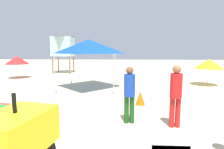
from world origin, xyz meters
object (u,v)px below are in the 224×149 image
Objects in this scene: surfboard_pile at (2,106)px; traffic_cone_near at (140,98)px; lifeguard_tower at (63,44)px; popup_canopy at (89,46)px; lifeguard_near_right at (176,92)px; beach_umbrella_far at (17,60)px; beach_umbrella_left at (209,64)px; lifeguard_near_left at (129,91)px.

surfboard_pile is 4.81× the size of traffic_cone_near.
traffic_cone_near is at bearing -58.27° from lifeguard_tower.
traffic_cone_near is (2.56, -3.09, -2.08)m from popup_canopy.
traffic_cone_near is at bearing 109.34° from lifeguard_near_right.
surfboard_pile is 1.51× the size of lifeguard_near_right.
beach_umbrella_far reaches higher than traffic_cone_near.
popup_canopy is 7.93m from lifeguard_tower.
lifeguard_tower reaches higher than lifeguard_near_right.
lifeguard_tower is 12.40m from beach_umbrella_left.
lifeguard_near_left is 5.50m from popup_canopy.
beach_umbrella_far is at bearing 169.93° from beach_umbrella_left.
beach_umbrella_left is at bearing 9.06° from popup_canopy.
beach_umbrella_far is at bearing 137.60° from lifeguard_near_right.
lifeguard_tower is at bearing 54.28° from beach_umbrella_far.
beach_umbrella_far is at bearing 116.42° from surfboard_pile.
surfboard_pile is at bearing -123.32° from popup_canopy.
lifeguard_near_right is at bearing -70.66° from traffic_cone_near.
lifeguard_near_right reaches higher than beach_umbrella_far.
surfboard_pile is 1.50× the size of beach_umbrella_far.
lifeguard_tower is at bearing 151.53° from beach_umbrella_left.
lifeguard_near_left reaches higher than traffic_cone_near.
beach_umbrella_left reaches higher than surfboard_pile.
lifeguard_near_right is at bearing -12.49° from surfboard_pile.
lifeguard_near_left is 0.96× the size of beach_umbrella_far.
beach_umbrella_far is (-13.34, 2.37, 0.07)m from beach_umbrella_left.
traffic_cone_near is at bearing -36.98° from beach_umbrella_far.
beach_umbrella_left is 13.55m from beach_umbrella_far.
traffic_cone_near is at bearing 73.96° from lifeguard_near_left.
lifeguard_tower is 4.52m from beach_umbrella_far.
lifeguard_near_left is at bearing -130.12° from beach_umbrella_left.
lifeguard_near_right is 0.59× the size of popup_canopy.
popup_canopy is at bearing 56.68° from surfboard_pile.
traffic_cone_near is (-4.58, -4.23, -1.05)m from beach_umbrella_left.
popup_canopy is at bearing -62.27° from lifeguard_tower.
traffic_cone_near is (5.10, 0.77, 0.16)m from surfboard_pile.
traffic_cone_near is (0.53, 1.83, -0.69)m from lifeguard_near_left.
traffic_cone_near is at bearing 8.63° from surfboard_pile.
lifeguard_tower is at bearing 115.61° from lifeguard_near_left.
lifeguard_tower reaches higher than lifeguard_near_left.
lifeguard_near_right is 14.13m from lifeguard_tower.
beach_umbrella_left is (3.86, 6.29, 0.32)m from lifeguard_near_right.
surfboard_pile is at bearing 167.51° from lifeguard_near_right.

